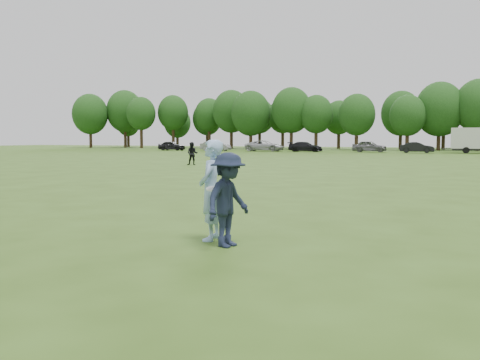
{
  "coord_description": "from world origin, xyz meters",
  "views": [
    {
      "loc": [
        4.24,
        -8.94,
        1.95
      ],
      "look_at": [
        0.37,
        0.5,
        1.1
      ],
      "focal_mm": 38.0,
      "sensor_mm": 36.0,
      "label": 1
    }
  ],
  "objects_px": {
    "car_f": "(417,148)",
    "thrower": "(211,190)",
    "defender": "(228,200)",
    "car_b": "(215,146)",
    "car_c": "(265,146)",
    "car_d": "(305,147)",
    "player_far_a": "(192,154)",
    "car_e": "(369,146)",
    "car_a": "(172,146)"
  },
  "relations": [
    {
      "from": "car_c",
      "to": "car_d",
      "type": "bearing_deg",
      "value": -93.3
    },
    {
      "from": "player_far_a",
      "to": "car_d",
      "type": "relative_size",
      "value": 0.34
    },
    {
      "from": "player_far_a",
      "to": "car_d",
      "type": "bearing_deg",
      "value": 77.66
    },
    {
      "from": "player_far_a",
      "to": "car_e",
      "type": "relative_size",
      "value": 0.36
    },
    {
      "from": "car_a",
      "to": "car_e",
      "type": "relative_size",
      "value": 0.92
    },
    {
      "from": "car_d",
      "to": "car_f",
      "type": "bearing_deg",
      "value": -93.23
    },
    {
      "from": "player_far_a",
      "to": "car_b",
      "type": "distance_m",
      "value": 39.21
    },
    {
      "from": "car_b",
      "to": "car_d",
      "type": "bearing_deg",
      "value": -85.21
    },
    {
      "from": "thrower",
      "to": "car_e",
      "type": "distance_m",
      "value": 61.81
    },
    {
      "from": "defender",
      "to": "car_a",
      "type": "xyz_separation_m",
      "value": [
        -35.77,
        60.08,
        -0.13
      ]
    },
    {
      "from": "car_f",
      "to": "thrower",
      "type": "bearing_deg",
      "value": 179.13
    },
    {
      "from": "car_c",
      "to": "car_b",
      "type": "bearing_deg",
      "value": 93.02
    },
    {
      "from": "defender",
      "to": "car_c",
      "type": "height_order",
      "value": "defender"
    },
    {
      "from": "car_d",
      "to": "car_b",
      "type": "bearing_deg",
      "value": 90.98
    },
    {
      "from": "car_e",
      "to": "car_a",
      "type": "bearing_deg",
      "value": 92.63
    },
    {
      "from": "defender",
      "to": "car_e",
      "type": "relative_size",
      "value": 0.37
    },
    {
      "from": "thrower",
      "to": "car_e",
      "type": "relative_size",
      "value": 0.42
    },
    {
      "from": "car_a",
      "to": "thrower",
      "type": "bearing_deg",
      "value": -149.83
    },
    {
      "from": "car_a",
      "to": "car_b",
      "type": "height_order",
      "value": "car_b"
    },
    {
      "from": "car_e",
      "to": "car_f",
      "type": "distance_m",
      "value": 6.37
    },
    {
      "from": "player_far_a",
      "to": "car_a",
      "type": "bearing_deg",
      "value": 107.2
    },
    {
      "from": "car_e",
      "to": "thrower",
      "type": "bearing_deg",
      "value": -175.68
    },
    {
      "from": "car_d",
      "to": "car_c",
      "type": "bearing_deg",
      "value": 87.48
    },
    {
      "from": "thrower",
      "to": "player_far_a",
      "type": "relative_size",
      "value": 1.17
    },
    {
      "from": "car_c",
      "to": "defender",
      "type": "bearing_deg",
      "value": -163.41
    },
    {
      "from": "car_d",
      "to": "car_f",
      "type": "height_order",
      "value": "car_f"
    },
    {
      "from": "car_d",
      "to": "car_e",
      "type": "xyz_separation_m",
      "value": [
        8.6,
        1.11,
        0.09
      ]
    },
    {
      "from": "player_far_a",
      "to": "car_e",
      "type": "bearing_deg",
      "value": 64.72
    },
    {
      "from": "defender",
      "to": "car_d",
      "type": "distance_m",
      "value": 62.63
    },
    {
      "from": "player_far_a",
      "to": "car_b",
      "type": "height_order",
      "value": "player_far_a"
    },
    {
      "from": "player_far_a",
      "to": "car_e",
      "type": "height_order",
      "value": "player_far_a"
    },
    {
      "from": "player_far_a",
      "to": "car_c",
      "type": "relative_size",
      "value": 0.29
    },
    {
      "from": "car_b",
      "to": "car_d",
      "type": "height_order",
      "value": "car_b"
    },
    {
      "from": "thrower",
      "to": "car_b",
      "type": "xyz_separation_m",
      "value": [
        -27.88,
        59.83,
        -0.21
      ]
    },
    {
      "from": "defender",
      "to": "car_a",
      "type": "relative_size",
      "value": 0.4
    },
    {
      "from": "player_far_a",
      "to": "car_f",
      "type": "xyz_separation_m",
      "value": [
        13.25,
        36.37,
        -0.12
      ]
    },
    {
      "from": "thrower",
      "to": "car_d",
      "type": "distance_m",
      "value": 62.11
    },
    {
      "from": "car_b",
      "to": "car_c",
      "type": "distance_m",
      "value": 7.53
    },
    {
      "from": "car_b",
      "to": "car_c",
      "type": "relative_size",
      "value": 0.81
    },
    {
      "from": "thrower",
      "to": "car_a",
      "type": "bearing_deg",
      "value": -160.03
    },
    {
      "from": "defender",
      "to": "car_b",
      "type": "relative_size",
      "value": 0.37
    },
    {
      "from": "car_a",
      "to": "car_c",
      "type": "relative_size",
      "value": 0.75
    },
    {
      "from": "car_e",
      "to": "defender",
      "type": "bearing_deg",
      "value": -175.23
    },
    {
      "from": "thrower",
      "to": "car_d",
      "type": "relative_size",
      "value": 0.4
    },
    {
      "from": "thrower",
      "to": "car_f",
      "type": "relative_size",
      "value": 0.45
    },
    {
      "from": "car_e",
      "to": "car_f",
      "type": "height_order",
      "value": "car_e"
    },
    {
      "from": "car_d",
      "to": "player_far_a",
      "type": "bearing_deg",
      "value": -179.18
    },
    {
      "from": "car_f",
      "to": "defender",
      "type": "bearing_deg",
      "value": 179.64
    },
    {
      "from": "car_c",
      "to": "car_f",
      "type": "distance_m",
      "value": 20.85
    },
    {
      "from": "player_far_a",
      "to": "car_a",
      "type": "height_order",
      "value": "player_far_a"
    }
  ]
}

